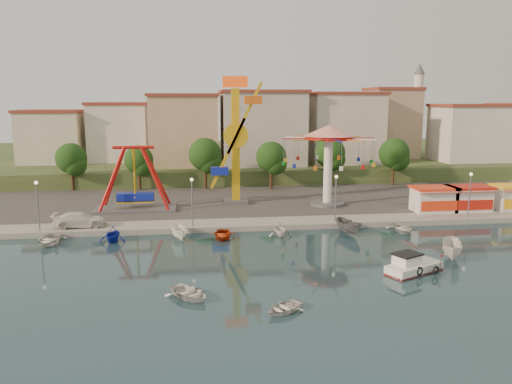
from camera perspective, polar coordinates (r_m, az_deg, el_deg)
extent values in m
plane|color=#122A32|center=(43.44, 3.52, -8.54)|extent=(200.00, 200.00, 0.00)
cube|color=#9E998E|center=(103.55, -2.81, 2.82)|extent=(200.00, 100.00, 0.60)
cube|color=#4C4944|center=(72.04, -0.87, -0.33)|extent=(90.00, 28.00, 0.01)
cube|color=#384C26|center=(108.35, -3.02, 3.80)|extent=(200.00, 60.00, 3.00)
cube|color=#59595E|center=(64.33, -13.55, -1.82)|extent=(10.00, 5.00, 0.30)
cube|color=#12209F|center=(64.05, -13.61, -0.55)|extent=(4.50, 1.40, 1.00)
cylinder|color=#B7130E|center=(63.18, -13.85, 4.98)|extent=(5.00, 0.40, 0.40)
cube|color=#59595E|center=(66.45, -2.30, -1.05)|extent=(3.00, 3.00, 0.50)
cube|color=gold|center=(65.38, -2.35, 5.19)|extent=(1.00, 1.00, 15.00)
cube|color=#EB420D|center=(65.14, -2.41, 12.48)|extent=(3.20, 0.50, 1.40)
cylinder|color=gold|center=(64.46, -2.30, 6.45)|extent=(3.20, 0.50, 3.20)
cube|color=gold|center=(64.25, -1.32, 8.45)|extent=(4.69, 0.35, 9.15)
cube|color=#D15712|center=(64.32, -0.34, 10.46)|extent=(2.20, 1.20, 1.00)
cylinder|color=#59595E|center=(65.74, 8.12, -1.32)|extent=(4.40, 4.40, 0.40)
cylinder|color=white|center=(65.00, 8.21, 2.39)|extent=(1.10, 1.10, 9.00)
cylinder|color=#B7130E|center=(64.54, 8.31, 6.18)|extent=(6.00, 6.00, 0.50)
cone|color=red|center=(64.48, 8.34, 6.97)|extent=(6.40, 6.40, 1.40)
cube|color=white|center=(65.02, 19.64, -0.89)|extent=(5.00, 3.00, 2.80)
cube|color=red|center=(64.75, 19.72, 0.46)|extent=(5.40, 3.40, 0.25)
cube|color=red|center=(63.32, 20.39, -0.12)|extent=(5.00, 0.77, 0.43)
cube|color=white|center=(67.18, 23.10, -0.77)|extent=(5.00, 3.00, 2.80)
cube|color=#B51B0E|center=(66.91, 23.19, 0.53)|extent=(5.40, 3.40, 0.25)
cube|color=red|center=(65.53, 23.91, -0.03)|extent=(5.00, 0.77, 0.43)
cylinder|color=#59595E|center=(56.85, -23.65, -1.60)|extent=(0.14, 0.14, 5.00)
cylinder|color=#59595E|center=(54.47, -7.30, -1.29)|extent=(0.14, 0.14, 5.00)
cylinder|color=#59595E|center=(56.69, 9.10, -0.87)|extent=(0.14, 0.14, 5.00)
cylinder|color=#59595E|center=(63.03, 23.21, -0.45)|extent=(0.14, 0.14, 5.00)
cylinder|color=#382314|center=(80.30, -20.23, 1.44)|extent=(0.44, 0.44, 3.60)
sphere|color=black|center=(79.91, -20.37, 3.63)|extent=(4.60, 4.60, 4.60)
cylinder|color=#382314|center=(77.92, -13.17, 1.48)|extent=(0.44, 0.44, 3.40)
sphere|color=black|center=(77.53, -13.26, 3.62)|extent=(4.35, 4.35, 4.35)
cylinder|color=#382314|center=(77.04, -5.79, 1.80)|extent=(0.44, 0.44, 3.92)
sphere|color=black|center=(76.60, -5.84, 4.30)|extent=(5.02, 5.02, 5.02)
cylinder|color=#382314|center=(76.51, 1.75, 1.69)|extent=(0.44, 0.44, 3.66)
sphere|color=black|center=(76.09, 1.76, 4.04)|extent=(4.68, 4.68, 4.68)
cylinder|color=#382314|center=(81.50, 8.39, 2.18)|extent=(0.44, 0.44, 3.80)
sphere|color=black|center=(81.10, 8.45, 4.46)|extent=(4.86, 4.86, 4.86)
cylinder|color=#382314|center=(83.05, 15.39, 2.06)|extent=(0.44, 0.44, 3.77)
sphere|color=black|center=(82.66, 15.50, 4.28)|extent=(4.83, 4.83, 4.83)
cube|color=beige|center=(90.27, -23.80, 6.31)|extent=(9.26, 9.53, 11.87)
cube|color=silver|center=(92.97, -15.63, 5.91)|extent=(12.33, 9.01, 8.63)
cube|color=tan|center=(92.46, -7.48, 6.99)|extent=(11.95, 9.28, 11.23)
cube|color=beige|center=(90.36, 1.36, 6.35)|extent=(12.59, 10.50, 9.20)
cube|color=beige|center=(96.55, 9.03, 6.51)|extent=(10.75, 9.23, 9.24)
cube|color=tan|center=(99.28, 16.80, 6.87)|extent=(12.77, 10.96, 11.21)
cube|color=silver|center=(103.22, 23.21, 6.91)|extent=(8.23, 8.98, 12.36)
cube|color=beige|center=(113.81, 27.09, 5.96)|extent=(11.59, 10.93, 8.76)
cylinder|color=silver|center=(104.02, 17.90, 8.28)|extent=(1.80, 1.80, 16.00)
cylinder|color=#59595E|center=(103.98, 18.06, 11.03)|extent=(2.80, 2.80, 0.30)
cone|color=#59595E|center=(104.13, 18.19, 13.23)|extent=(2.20, 2.20, 2.00)
cube|color=white|center=(43.97, 17.59, -8.37)|extent=(5.41, 3.96, 0.91)
cube|color=#B7130E|center=(44.04, 17.58, -8.65)|extent=(5.41, 3.96, 0.16)
cube|color=white|center=(43.58, 16.86, -7.45)|extent=(2.49, 2.26, 0.91)
cube|color=black|center=(43.43, 16.90, -6.81)|extent=(2.77, 2.53, 0.12)
torus|color=black|center=(43.05, 18.17, -8.60)|extent=(0.78, 0.52, 0.77)
torus|color=black|center=(43.71, 19.85, -8.42)|extent=(0.78, 0.52, 0.77)
imported|color=white|center=(37.19, -7.64, -11.34)|extent=(4.37, 4.54, 0.77)
imported|color=silver|center=(34.68, 3.16, -13.06)|extent=(3.66, 3.43, 0.62)
imported|color=silver|center=(48.60, 21.53, -6.12)|extent=(3.57, 4.77, 1.74)
imported|color=silver|center=(57.16, -19.47, -3.00)|extent=(5.68, 2.61, 1.61)
imported|color=silver|center=(53.97, -22.57, -5.07)|extent=(2.96, 4.11, 0.84)
imported|color=#1224A6|center=(52.54, -16.06, -4.63)|extent=(3.11, 3.47, 1.63)
imported|color=white|center=(51.93, -8.75, -4.61)|extent=(2.17, 3.95, 1.44)
imported|color=#B5320E|center=(52.06, -3.86, -4.86)|extent=(2.97, 3.92, 0.76)
imported|color=silver|center=(52.64, 2.78, -4.26)|extent=(2.79, 3.13, 1.51)
imported|color=#56575B|center=(54.38, 10.54, -3.90)|extent=(2.57, 4.37, 1.59)
imported|color=silver|center=(56.57, 16.36, -4.00)|extent=(2.87, 3.96, 0.81)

